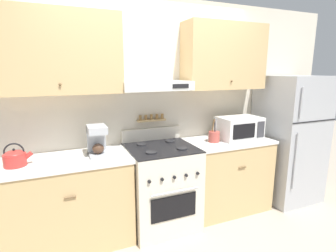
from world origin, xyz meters
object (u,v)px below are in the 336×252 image
object	(u,v)px
microwave	(239,128)
utensil_crock	(214,136)
stove_range	(161,186)
refrigerator	(288,138)
coffee_maker	(97,140)
tea_kettle	(15,158)

from	to	relation	value
microwave	utensil_crock	size ratio (longest dim) A/B	1.83
stove_range	refrigerator	xyz separation A→B (m)	(1.85, -0.02, 0.37)
microwave	coffee_maker	bearing A→B (deg)	179.46
stove_range	refrigerator	distance (m)	1.88
refrigerator	tea_kettle	world-z (taller)	refrigerator
utensil_crock	coffee_maker	bearing A→B (deg)	178.55
refrigerator	tea_kettle	xyz separation A→B (m)	(-3.24, 0.03, 0.14)
stove_range	utensil_crock	bearing A→B (deg)	1.12
refrigerator	coffee_maker	size ratio (longest dim) A/B	5.47
stove_range	tea_kettle	size ratio (longest dim) A/B	4.40
stove_range	coffee_maker	size ratio (longest dim) A/B	3.50
coffee_maker	microwave	bearing A→B (deg)	-0.54
refrigerator	coffee_maker	distance (m)	2.53
refrigerator	tea_kettle	bearing A→B (deg)	179.41
stove_range	refrigerator	size ratio (longest dim) A/B	0.64
stove_range	tea_kettle	xyz separation A→B (m)	(-1.39, 0.01, 0.52)
stove_range	tea_kettle	bearing A→B (deg)	179.45
tea_kettle	microwave	world-z (taller)	microwave
tea_kettle	coffee_maker	distance (m)	0.72
coffee_maker	stove_range	bearing A→B (deg)	-4.06
refrigerator	microwave	size ratio (longest dim) A/B	3.26
tea_kettle	coffee_maker	size ratio (longest dim) A/B	0.79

